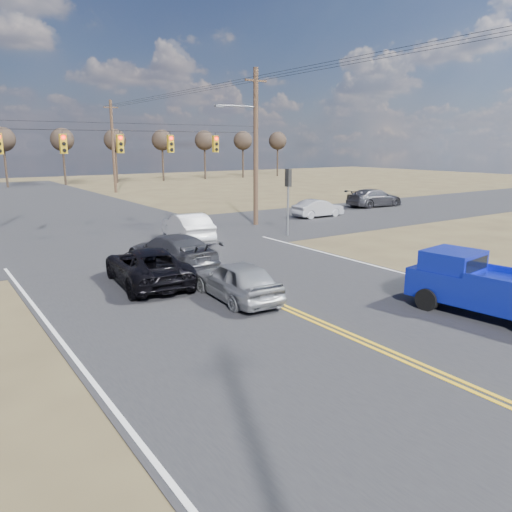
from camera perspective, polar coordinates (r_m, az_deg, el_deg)
ground at (r=14.37m, az=10.82°, el=-9.08°), size 160.00×160.00×0.00m
road_main at (r=22.21m, az=-7.66°, el=-1.19°), size 14.00×120.00×0.02m
road_cross at (r=29.44m, az=-14.68°, el=1.91°), size 120.00×12.00×0.02m
signal_gantry at (r=28.94m, az=-14.15°, el=11.86°), size 19.60×4.83×10.00m
utility_poles at (r=28.02m, az=-14.57°, el=12.16°), size 19.60×58.32×10.00m
treeline at (r=37.54m, az=-19.94°, el=12.56°), size 87.00×117.80×7.40m
pickup_truck at (r=17.10m, az=24.88°, el=-3.25°), size 2.58×5.30×1.91m
silver_suv at (r=17.18m, az=-2.16°, el=-2.76°), size 1.93×4.25×1.41m
black_suv at (r=19.49m, az=-12.33°, el=-1.16°), size 2.90×5.37×1.43m
white_car_queue at (r=27.91m, az=-7.78°, el=3.27°), size 2.40×4.97×1.57m
dgrey_car_queue at (r=21.71m, az=-9.60°, el=0.49°), size 2.54×5.41×1.53m
cross_car_east_near at (r=37.29m, az=7.12°, el=5.43°), size 1.43×4.00×1.31m
cross_car_east_far at (r=44.47m, az=13.38°, el=6.49°), size 2.37×5.42×1.55m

